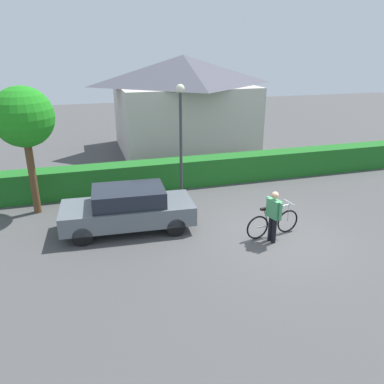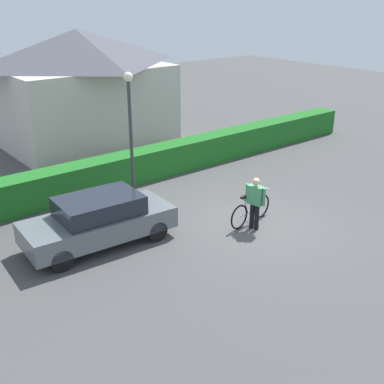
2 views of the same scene
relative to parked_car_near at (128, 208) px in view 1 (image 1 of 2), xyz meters
The scene contains 9 objects.
ground_plane 4.46m from the parked_car_near, 23.84° to the right, with size 60.00×60.00×0.00m, color #484848.
hedge_row 5.26m from the parked_car_near, 40.03° to the left, with size 20.43×0.90×1.08m, color #1E6621.
house_distant 10.20m from the parked_car_near, 65.13° to the left, with size 7.06×5.88×4.85m.
parked_car_near is the anchor object (origin of this frame).
bicycle 4.34m from the parked_car_near, 21.71° to the right, with size 1.78×0.50×0.99m.
person_rider 4.30m from the parked_car_near, 26.79° to the right, with size 0.29×0.62×1.53m.
street_lamp 3.30m from the parked_car_near, 37.65° to the left, with size 0.28×0.28×4.14m.
tree_kerbside 4.33m from the parked_car_near, 142.09° to the left, with size 1.90×1.90×4.17m.
fire_hydrant 1.61m from the parked_car_near, 80.38° to the left, with size 0.20×0.20×0.81m.
Camera 1 is at (-5.17, -8.93, 5.30)m, focal length 35.83 mm.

